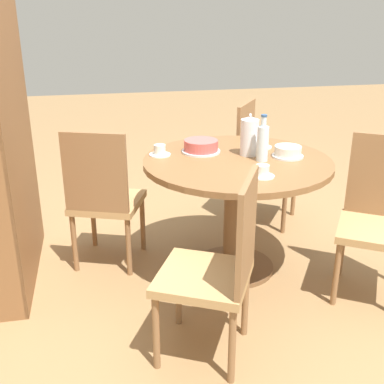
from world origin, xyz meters
TOP-DOWN VIEW (x-y plane):
  - ground_plane at (0.00, 0.00)m, footprint 14.00×14.00m
  - dining_table at (0.00, 0.00)m, footprint 1.15×1.15m
  - chair_a at (0.73, -0.41)m, footprint 0.58×0.58m
  - chair_b at (0.23, 0.81)m, footprint 0.54×0.54m
  - chair_c at (-0.78, 0.32)m, footprint 0.57×0.57m
  - chair_d at (-0.40, -0.74)m, footprint 0.58×0.58m
  - coffee_pot at (0.08, -0.10)m, footprint 0.11×0.11m
  - water_bottle at (-0.05, -0.14)m, footprint 0.07×0.07m
  - cake_main at (0.19, 0.18)m, footprint 0.25×0.25m
  - cake_second at (-0.02, -0.32)m, footprint 0.19×0.19m
  - cup_a at (-0.33, -0.04)m, footprint 0.13×0.13m
  - cup_b at (0.22, -0.23)m, footprint 0.13×0.13m
  - cup_c at (0.18, 0.45)m, footprint 0.13×0.13m

SIDE VIEW (x-z plane):
  - ground_plane at x=0.00m, z-range 0.00..0.00m
  - chair_a at x=0.73m, z-range 0.02..0.96m
  - chair_b at x=0.23m, z-range 0.02..0.96m
  - chair_c at x=-0.78m, z-range 0.02..0.96m
  - chair_d at x=-0.40m, z-range 0.02..0.96m
  - dining_table at x=0.00m, z-range 0.20..0.95m
  - cup_a at x=-0.33m, z-range 0.75..0.81m
  - cup_b at x=0.22m, z-range 0.75..0.81m
  - cup_c at x=0.18m, z-range 0.75..0.81m
  - cake_second at x=-0.02m, z-range 0.75..0.82m
  - cake_main at x=0.19m, z-range 0.75..0.83m
  - water_bottle at x=-0.05m, z-range 0.73..1.01m
  - coffee_pot at x=0.08m, z-range 0.74..1.00m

